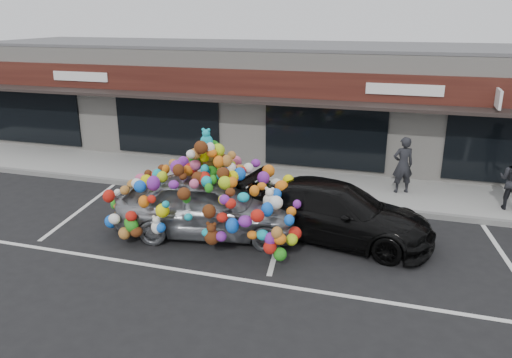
% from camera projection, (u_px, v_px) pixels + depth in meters
% --- Properties ---
extents(ground, '(90.00, 90.00, 0.00)m').
position_uv_depth(ground, '(179.00, 225.00, 13.51)').
color(ground, black).
rests_on(ground, ground).
extents(shop_building, '(24.00, 7.20, 4.31)m').
position_uv_depth(shop_building, '(265.00, 98.00, 20.50)').
color(shop_building, beige).
rests_on(shop_building, ground).
extents(sidewalk, '(26.00, 3.00, 0.15)m').
position_uv_depth(sidewalk, '(229.00, 178.00, 17.12)').
color(sidewalk, '#9B9B95').
rests_on(sidewalk, ground).
extents(kerb, '(26.00, 0.18, 0.16)m').
position_uv_depth(kerb, '(213.00, 192.00, 15.76)').
color(kerb, slate).
rests_on(kerb, ground).
extents(parking_stripe_left, '(0.73, 4.37, 0.01)m').
position_uv_depth(parking_stripe_left, '(82.00, 209.00, 14.59)').
color(parking_stripe_left, silver).
rests_on(parking_stripe_left, ground).
extents(parking_stripe_mid, '(0.73, 4.37, 0.01)m').
position_uv_depth(parking_stripe_mid, '(280.00, 234.00, 12.92)').
color(parking_stripe_mid, silver).
rests_on(parking_stripe_mid, ground).
extents(parking_stripe_right, '(0.73, 4.37, 0.01)m').
position_uv_depth(parking_stripe_right, '(509.00, 263.00, 11.41)').
color(parking_stripe_right, silver).
rests_on(parking_stripe_right, ground).
extents(lane_line, '(14.00, 0.12, 0.01)m').
position_uv_depth(lane_line, '(216.00, 276.00, 10.87)').
color(lane_line, silver).
rests_on(lane_line, ground).
extents(toy_car, '(3.37, 5.27, 2.90)m').
position_uv_depth(toy_car, '(210.00, 198.00, 12.66)').
color(toy_car, '#979CA1').
rests_on(toy_car, ground).
extents(black_sedan, '(2.81, 5.14, 1.41)m').
position_uv_depth(black_sedan, '(335.00, 212.00, 12.51)').
color(black_sedan, black).
rests_on(black_sedan, ground).
extents(pedestrian_a, '(0.76, 0.64, 1.77)m').
position_uv_depth(pedestrian_a, '(403.00, 165.00, 15.27)').
color(pedestrian_a, '#222228').
rests_on(pedestrian_a, sidewalk).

